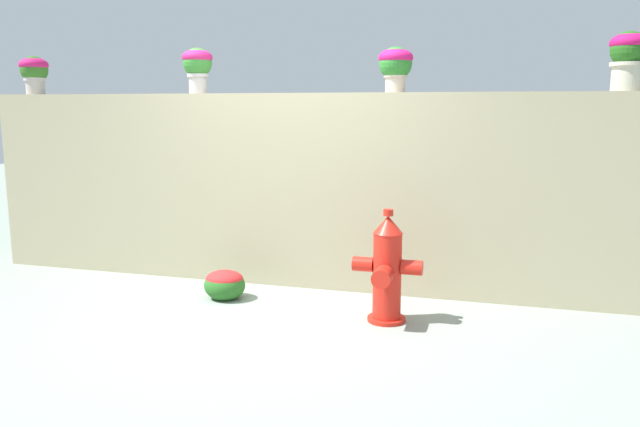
{
  "coord_description": "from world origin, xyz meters",
  "views": [
    {
      "loc": [
        1.83,
        -4.19,
        1.66
      ],
      "look_at": [
        0.31,
        1.09,
        0.71
      ],
      "focal_mm": 35.12,
      "sensor_mm": 36.0,
      "label": 1
    }
  ],
  "objects_px": {
    "potted_plant_1": "(197,64)",
    "fire_hydrant": "(387,271)",
    "potted_plant_0": "(34,71)",
    "flower_bush_left": "(225,283)",
    "potted_plant_2": "(396,64)",
    "potted_plant_3": "(628,55)"
  },
  "relations": [
    {
      "from": "potted_plant_1",
      "to": "fire_hydrant",
      "type": "xyz_separation_m",
      "value": [
        1.98,
        -0.86,
        -1.64
      ]
    },
    {
      "from": "potted_plant_0",
      "to": "fire_hydrant",
      "type": "bearing_deg",
      "value": -12.54
    },
    {
      "from": "potted_plant_2",
      "to": "potted_plant_1",
      "type": "bearing_deg",
      "value": -179.36
    },
    {
      "from": "potted_plant_2",
      "to": "potted_plant_3",
      "type": "height_order",
      "value": "potted_plant_3"
    },
    {
      "from": "potted_plant_1",
      "to": "flower_bush_left",
      "type": "height_order",
      "value": "potted_plant_1"
    },
    {
      "from": "potted_plant_1",
      "to": "potted_plant_3",
      "type": "relative_size",
      "value": 0.92
    },
    {
      "from": "potted_plant_1",
      "to": "flower_bush_left",
      "type": "bearing_deg",
      "value": -51.56
    },
    {
      "from": "potted_plant_1",
      "to": "potted_plant_0",
      "type": "bearing_deg",
      "value": -179.62
    },
    {
      "from": "potted_plant_2",
      "to": "potted_plant_0",
      "type": "bearing_deg",
      "value": -179.49
    },
    {
      "from": "potted_plant_0",
      "to": "fire_hydrant",
      "type": "height_order",
      "value": "potted_plant_0"
    },
    {
      "from": "potted_plant_0",
      "to": "fire_hydrant",
      "type": "xyz_separation_m",
      "value": [
        3.81,
        -0.85,
        -1.6
      ]
    },
    {
      "from": "potted_plant_1",
      "to": "fire_hydrant",
      "type": "bearing_deg",
      "value": -23.45
    },
    {
      "from": "potted_plant_3",
      "to": "fire_hydrant",
      "type": "distance_m",
      "value": 2.53
    },
    {
      "from": "potted_plant_2",
      "to": "potted_plant_3",
      "type": "distance_m",
      "value": 1.83
    },
    {
      "from": "flower_bush_left",
      "to": "potted_plant_2",
      "type": "bearing_deg",
      "value": 27.17
    },
    {
      "from": "fire_hydrant",
      "to": "potted_plant_3",
      "type": "bearing_deg",
      "value": 26.62
    },
    {
      "from": "potted_plant_1",
      "to": "fire_hydrant",
      "type": "distance_m",
      "value": 2.71
    },
    {
      "from": "potted_plant_0",
      "to": "potted_plant_1",
      "type": "height_order",
      "value": "potted_plant_1"
    },
    {
      "from": "potted_plant_2",
      "to": "flower_bush_left",
      "type": "height_order",
      "value": "potted_plant_2"
    },
    {
      "from": "potted_plant_2",
      "to": "fire_hydrant",
      "type": "bearing_deg",
      "value": -82.96
    },
    {
      "from": "potted_plant_0",
      "to": "flower_bush_left",
      "type": "relative_size",
      "value": 1.07
    },
    {
      "from": "fire_hydrant",
      "to": "flower_bush_left",
      "type": "distance_m",
      "value": 1.49
    }
  ]
}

